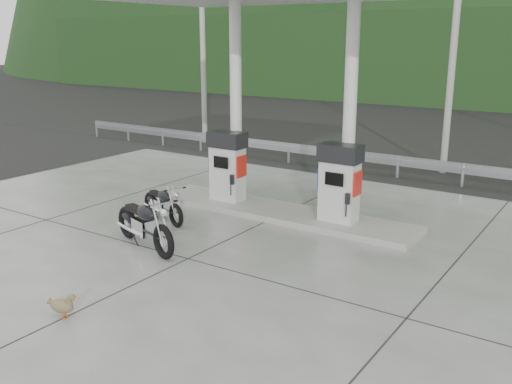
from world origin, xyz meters
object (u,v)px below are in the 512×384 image
Objects in this scene: gas_pump_right at (339,183)px; duck at (62,306)px; motorcycle_left at (163,204)px; motorcycle_right at (144,224)px; gas_pump_left at (227,166)px.

gas_pump_right is 6.75m from duck.
motorcycle_left is 0.80× the size of motorcycle_right.
gas_pump_right is 4.50m from motorcycle_right.
gas_pump_right is at bearing 0.00° from gas_pump_left.
motorcycle_right is (0.95, -1.58, 0.10)m from motorcycle_left.
duck is (1.56, -6.49, -0.87)m from gas_pump_left.
gas_pump_right is (3.20, 0.00, 0.00)m from gas_pump_left.
duck is (2.08, -4.57, -0.22)m from motorcycle_left.
gas_pump_left is 3.20m from gas_pump_right.
duck is at bearing -76.52° from gas_pump_left.
motorcycle_right reaches higher than motorcycle_left.
gas_pump_right is 4.24m from motorcycle_left.
motorcycle_left is (-0.52, -1.92, -0.64)m from gas_pump_left.
duck is (1.12, -2.98, -0.32)m from motorcycle_right.
duck is at bearing -104.23° from gas_pump_right.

